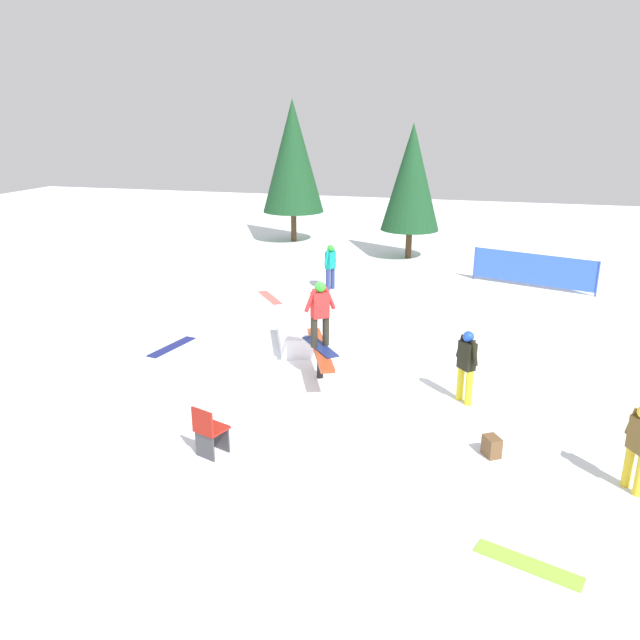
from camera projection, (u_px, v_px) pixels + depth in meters
name	position (u px, v px, depth m)	size (l,w,h in m)	color
ground_plane	(320.00, 377.00, 13.28)	(60.00, 60.00, 0.00)	white
rail_feature	(320.00, 352.00, 13.09)	(2.37, 1.20, 0.69)	black
snow_kicker_ramp	(310.00, 336.00, 15.02)	(1.80, 1.50, 0.47)	white
main_rider_on_rail	(320.00, 315.00, 12.84)	(1.22, 1.05, 1.41)	navy
bystander_brown	(639.00, 444.00, 9.05)	(0.55, 0.36, 1.39)	gold
bystander_teal	(330.00, 265.00, 19.68)	(0.60, 0.30, 1.44)	navy
bystander_black	(466.00, 363.00, 11.89)	(0.52, 0.47, 1.46)	yellow
loose_snowboard_lime	(528.00, 564.00, 7.75)	(1.32, 0.28, 0.02)	#91E03E
loose_snowboard_coral	(270.00, 298.00, 19.00)	(1.55, 0.28, 0.02)	#EC685F
loose_snowboard_navy	(172.00, 347.00, 14.98)	(1.49, 0.28, 0.02)	navy
folding_chair	(210.00, 432.00, 10.13)	(0.56, 0.56, 0.88)	#3F3F44
backpack_on_snow	(492.00, 446.00, 10.19)	(0.30, 0.22, 0.34)	brown
safety_fence	(533.00, 269.00, 19.99)	(1.28, 3.75, 1.10)	blue
pine_tree_near	(412.00, 178.00, 23.31)	(2.22, 2.22, 5.05)	#4C331E
pine_tree_far	(293.00, 156.00, 26.32)	(2.62, 2.62, 5.95)	#4C331E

